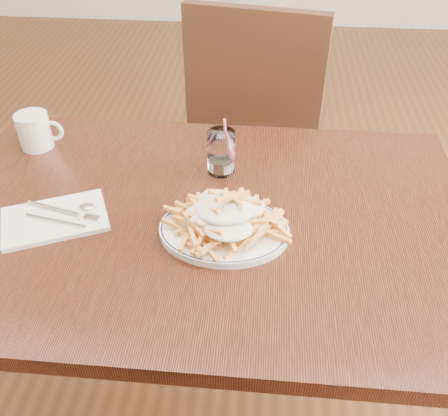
# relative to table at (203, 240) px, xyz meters

# --- Properties ---
(floor) EXTENTS (7.00, 7.00, 0.00)m
(floor) POSITION_rel_table_xyz_m (0.00, 0.00, -0.67)
(floor) COLOR black
(floor) RESTS_ON ground
(table) EXTENTS (1.20, 0.80, 0.75)m
(table) POSITION_rel_table_xyz_m (0.00, 0.00, 0.00)
(table) COLOR black
(table) RESTS_ON ground
(chair_far) EXTENTS (0.53, 0.53, 0.99)m
(chair_far) POSITION_rel_table_xyz_m (0.10, 0.79, -0.11)
(chair_far) COLOR black
(chair_far) RESTS_ON ground
(fries_plate) EXTENTS (0.33, 0.31, 0.02)m
(fries_plate) POSITION_rel_table_xyz_m (0.05, -0.06, 0.09)
(fries_plate) COLOR white
(fries_plate) RESTS_ON table
(loaded_fries) EXTENTS (0.26, 0.23, 0.07)m
(loaded_fries) POSITION_rel_table_xyz_m (0.05, -0.06, 0.13)
(loaded_fries) COLOR gold
(loaded_fries) RESTS_ON fries_plate
(napkin) EXTENTS (0.26, 0.22, 0.01)m
(napkin) POSITION_rel_table_xyz_m (-0.32, -0.06, 0.08)
(napkin) COLOR silver
(napkin) RESTS_ON table
(cutlery) EXTENTS (0.18, 0.09, 0.01)m
(cutlery) POSITION_rel_table_xyz_m (-0.32, -0.05, 0.09)
(cutlery) COLOR silver
(cutlery) RESTS_ON napkin
(water_glass) EXTENTS (0.07, 0.07, 0.15)m
(water_glass) POSITION_rel_table_xyz_m (0.03, 0.17, 0.13)
(water_glass) COLOR white
(water_glass) RESTS_ON table
(coffee_mug) EXTENTS (0.12, 0.08, 0.09)m
(coffee_mug) POSITION_rel_table_xyz_m (-0.47, 0.24, 0.13)
(coffee_mug) COLOR white
(coffee_mug) RESTS_ON table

